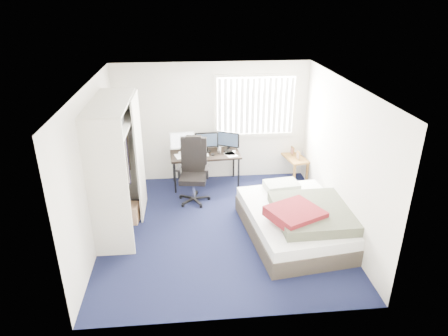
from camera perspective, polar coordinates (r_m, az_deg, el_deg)
name	(u,v)px	position (r m, az deg, el deg)	size (l,w,h in m)	color
ground	(221,228)	(7.02, -0.44, -8.56)	(4.20, 4.20, 0.00)	black
room_shell	(221,147)	(6.33, -0.48, 3.02)	(4.20, 4.20, 4.20)	silver
window_assembly	(256,106)	(8.34, 4.52, 8.84)	(1.72, 0.09, 1.32)	white
closet	(117,154)	(6.72, -15.04, 1.99)	(0.64, 1.84, 2.22)	beige
desk	(205,152)	(8.23, -2.71, 2.35)	(1.47, 0.77, 1.16)	black
office_chair	(194,177)	(7.72, -4.34, -1.25)	(0.67, 0.67, 1.27)	black
footstool	(197,176)	(8.51, -3.87, -1.08)	(0.34, 0.31, 0.23)	white
nightstand	(294,159)	(8.72, 10.01, 1.23)	(0.51, 0.81, 0.69)	brown
bed	(299,220)	(6.80, 10.60, -7.28)	(1.84, 2.30, 0.69)	#383129
pine_box	(127,213)	(7.35, -13.73, -6.23)	(0.43, 0.32, 0.32)	#AE7F57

